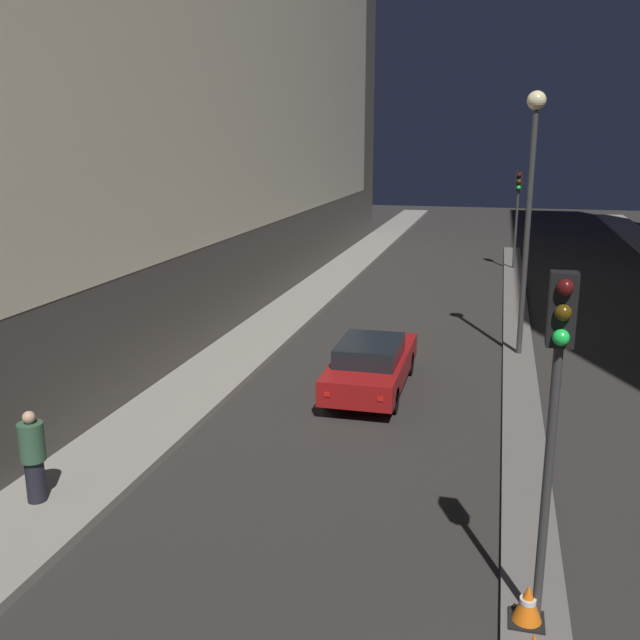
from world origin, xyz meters
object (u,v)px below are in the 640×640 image
at_px(car_left_lane, 371,364).
at_px(pedestrian_on_left_sidewalk, 33,455).
at_px(traffic_light_mid, 518,198).
at_px(traffic_cone_far, 528,604).
at_px(traffic_light_near, 557,375).
at_px(street_lamp, 531,177).

relative_size(car_left_lane, pedestrian_on_left_sidewalk, 2.86).
bearing_deg(traffic_light_mid, traffic_cone_far, -90.24).
relative_size(traffic_cone_far, car_left_lane, 0.11).
bearing_deg(car_left_lane, traffic_cone_far, -67.14).
relative_size(traffic_light_near, car_left_lane, 0.98).
relative_size(traffic_light_mid, street_lamp, 0.63).
xyz_separation_m(traffic_light_near, traffic_cone_far, (-0.12, -0.04, -3.18)).
xyz_separation_m(traffic_cone_far, pedestrian_on_left_sidewalk, (-8.25, 1.17, 0.66)).
xyz_separation_m(traffic_light_near, traffic_light_mid, (0.00, 27.69, 0.00)).
xyz_separation_m(traffic_light_near, pedestrian_on_left_sidewalk, (-8.37, 1.14, -2.52)).
bearing_deg(traffic_cone_far, car_left_lane, 112.86).
distance_m(car_left_lane, pedestrian_on_left_sidewalk, 8.79).
height_order(street_lamp, pedestrian_on_left_sidewalk, street_lamp).
height_order(traffic_light_near, traffic_light_mid, same).
distance_m(traffic_light_mid, car_left_lane, 19.64).
relative_size(traffic_light_near, street_lamp, 0.63).
height_order(traffic_light_near, street_lamp, street_lamp).
distance_m(traffic_light_near, traffic_light_mid, 27.69).
bearing_deg(traffic_cone_far, traffic_light_mid, 89.76).
bearing_deg(street_lamp, traffic_light_mid, 90.00).
xyz_separation_m(traffic_light_mid, street_lamp, (0.00, -15.04, 1.75)).
bearing_deg(pedestrian_on_left_sidewalk, car_left_lane, 58.45).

